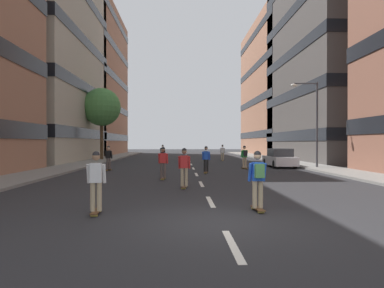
% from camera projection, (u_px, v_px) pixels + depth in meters
% --- Properties ---
extents(ground_plane, '(140.18, 140.18, 0.00)m').
position_uv_depth(ground_plane, '(191.00, 164.00, 32.16)').
color(ground_plane, '#28282B').
extents(sidewalk_left, '(2.89, 64.25, 0.14)m').
position_uv_depth(sidewalk_left, '(93.00, 162.00, 34.74)').
color(sidewalk_left, gray).
rests_on(sidewalk_left, ground_plane).
extents(sidewalk_right, '(2.89, 64.25, 0.14)m').
position_uv_depth(sidewalk_right, '(286.00, 161.00, 35.42)').
color(sidewalk_right, gray).
rests_on(sidewalk_right, ground_plane).
extents(lane_markings, '(0.16, 52.20, 0.01)m').
position_uv_depth(lane_markings, '(191.00, 164.00, 31.80)').
color(lane_markings, silver).
rests_on(lane_markings, ground_plane).
extents(building_left_mid, '(13.06, 19.85, 24.84)m').
position_uv_depth(building_left_mid, '(27.00, 46.00, 37.72)').
color(building_left_mid, '#B2A893').
rests_on(building_left_mid, ground_plane).
extents(building_left_far, '(13.06, 21.24, 23.57)m').
position_uv_depth(building_left_far, '(78.00, 82.00, 56.65)').
color(building_left_far, '#9E6B51').
rests_on(building_left_far, ground_plane).
extents(building_right_far, '(13.06, 23.81, 21.95)m').
position_uv_depth(building_right_far, '(292.00, 88.00, 57.88)').
color(building_right_far, '#9E6B51').
rests_on(building_right_far, ground_plane).
extents(parked_car_near, '(1.82, 4.40, 1.52)m').
position_uv_depth(parked_car_near, '(280.00, 159.00, 28.32)').
color(parked_car_near, silver).
rests_on(parked_car_near, ground_plane).
extents(street_tree_near, '(4.22, 4.22, 7.94)m').
position_uv_depth(street_tree_near, '(102.00, 107.00, 38.60)').
color(street_tree_near, '#4C3823').
rests_on(street_tree_near, sidewalk_left).
extents(streetlamp_right, '(2.13, 0.30, 6.50)m').
position_uv_depth(streetlamp_right, '(312.00, 115.00, 26.54)').
color(streetlamp_right, '#3F3F44').
rests_on(streetlamp_right, sidewalk_right).
extents(skater_0, '(0.55, 0.91, 1.78)m').
position_uv_depth(skater_0, '(258.00, 177.00, 10.18)').
color(skater_0, brown).
rests_on(skater_0, ground_plane).
extents(skater_1, '(0.57, 0.92, 1.78)m').
position_uv_depth(skater_1, '(245.00, 156.00, 26.37)').
color(skater_1, brown).
rests_on(skater_1, ground_plane).
extents(skater_2, '(0.55, 0.92, 1.78)m').
position_uv_depth(skater_2, '(223.00, 152.00, 38.04)').
color(skater_2, brown).
rests_on(skater_2, ground_plane).
extents(skater_3, '(0.55, 0.92, 1.78)m').
position_uv_depth(skater_3, '(184.00, 166.00, 15.28)').
color(skater_3, brown).
rests_on(skater_3, ground_plane).
extents(skater_4, '(0.56, 0.92, 1.78)m').
position_uv_depth(skater_4, '(108.00, 157.00, 24.82)').
color(skater_4, brown).
rests_on(skater_4, ground_plane).
extents(skater_5, '(0.55, 0.91, 1.78)m').
position_uv_depth(skater_5, '(163.00, 161.00, 18.89)').
color(skater_5, brown).
rests_on(skater_5, ground_plane).
extents(skater_6, '(0.56, 0.92, 1.78)m').
position_uv_depth(skater_6, '(163.00, 152.00, 37.09)').
color(skater_6, brown).
rests_on(skater_6, ground_plane).
extents(skater_7, '(0.55, 0.91, 1.78)m').
position_uv_depth(skater_7, '(96.00, 179.00, 9.75)').
color(skater_7, brown).
rests_on(skater_7, ground_plane).
extents(skater_8, '(0.57, 0.92, 1.78)m').
position_uv_depth(skater_8, '(206.00, 158.00, 22.79)').
color(skater_8, brown).
rests_on(skater_8, ground_plane).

